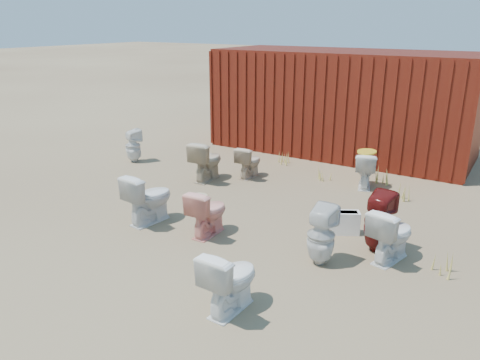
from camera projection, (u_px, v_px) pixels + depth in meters
The scene contains 22 objects.
ground at pixel (220, 223), 7.43m from camera, with size 100.00×100.00×0.00m, color brown.
shipping_container at pixel (342, 102), 11.20m from camera, with size 6.00×2.40×2.40m, color #500E0D.
toilet_front_a at pixel (149, 198), 7.35m from camera, with size 0.45×0.80×0.81m, color white.
toilet_front_pink at pixel (208, 212), 6.93m from camera, with size 0.40×0.71×0.72m, color #FA9F90.
toilet_front_c at pixel (230, 279), 5.09m from camera, with size 0.42×0.74×0.75m, color white.
toilet_front_maroon at pixel (379, 222), 6.40m from camera, with size 0.39×0.40×0.86m, color #5E1110.
toilet_front_e at pixel (391, 234), 6.17m from camera, with size 0.42×0.73×0.74m, color white.
toilet_back_a at pixel (133, 146), 10.55m from camera, with size 0.34×0.35×0.75m, color white.
toilet_back_beige_left at pixel (207, 161), 9.33m from camera, with size 0.45×0.79×0.80m, color #BFAC8C.
toilet_back_beige_right at pixel (249, 162), 9.52m from camera, with size 0.36×0.64×0.65m, color beige.
toilet_back_yellowlid at pixel (365, 170), 8.94m from camera, with size 0.39×0.68×0.69m, color white.
toilet_back_e at pixel (321, 235), 6.06m from camera, with size 0.37×0.37×0.81m, color silver.
yellow_lid at pixel (367, 152), 8.82m from camera, with size 0.35×0.44×0.03m, color gold.
loose_tank at pixel (342, 223), 7.02m from camera, with size 0.50×0.20×0.35m, color white.
loose_lid_near at pixel (195, 197), 8.48m from camera, with size 0.38×0.49×0.02m, color #C0B18B.
loose_lid_far at pixel (205, 175), 9.72m from camera, with size 0.36×0.47×0.02m, color #C9B492.
weed_clump_a at pixel (204, 155), 10.72m from camera, with size 0.36×0.36×0.26m, color #B8A649.
weed_clump_b at pixel (321, 175), 9.34m from camera, with size 0.32×0.32×0.24m, color #B8A649.
weed_clump_c at pixel (399, 191), 8.37m from camera, with size 0.36×0.36×0.31m, color #B8A649.
weed_clump_d at pixel (284, 158), 10.52m from camera, with size 0.30×0.30×0.25m, color #B8A649.
weed_clump_e at pixel (383, 177), 9.18m from camera, with size 0.34×0.34×0.29m, color #B8A649.
weed_clump_f at pixel (441, 264), 5.92m from camera, with size 0.28×0.28×0.25m, color #B8A649.
Camera 1 is at (3.91, -5.59, 3.04)m, focal length 35.00 mm.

